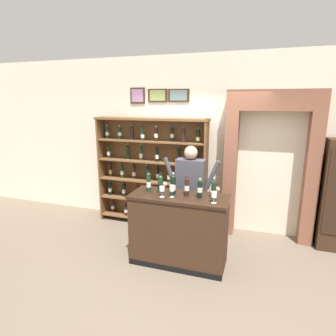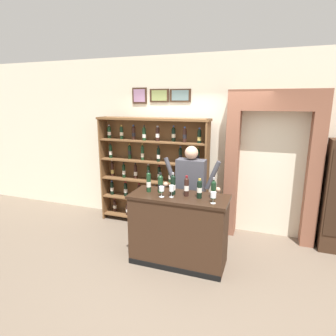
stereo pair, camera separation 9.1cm
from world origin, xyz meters
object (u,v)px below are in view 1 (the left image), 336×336
at_px(tasting_bottle_grappa, 161,183).
at_px(tasting_bottle_super_tuscan, 187,186).
at_px(tasting_counter, 179,229).
at_px(shopkeeper, 190,185).
at_px(tasting_bottle_prosecco, 149,182).
at_px(wine_glass_left, 214,195).
at_px(tasting_bottle_vin_santo, 214,189).
at_px(wine_glass_right, 162,190).
at_px(wine_shelf, 152,169).
at_px(tasting_bottle_chianti, 200,188).
at_px(tasting_bottle_rosso, 173,184).
at_px(wine_glass_spare, 172,189).

height_order(tasting_bottle_grappa, tasting_bottle_super_tuscan, same).
xyz_separation_m(tasting_counter, tasting_bottle_super_tuscan, (0.10, 0.02, 0.67)).
bearing_deg(tasting_bottle_grappa, shopkeeper, 55.66).
xyz_separation_m(tasting_bottle_prosecco, wine_glass_left, (0.99, -0.16, -0.05)).
height_order(tasting_bottle_vin_santo, wine_glass_left, tasting_bottle_vin_santo).
relative_size(shopkeeper, tasting_bottle_super_tuscan, 5.65).
relative_size(tasting_counter, tasting_bottle_grappa, 4.73).
bearing_deg(wine_glass_right, wine_shelf, 117.26).
distance_m(tasting_bottle_super_tuscan, tasting_bottle_vin_santo, 0.38).
relative_size(tasting_bottle_super_tuscan, tasting_bottle_chianti, 1.07).
distance_m(tasting_bottle_prosecco, tasting_bottle_grappa, 0.18).
distance_m(wine_shelf, shopkeeper, 1.12).
bearing_deg(wine_glass_right, tasting_counter, 32.75).
xyz_separation_m(tasting_bottle_grappa, wine_glass_right, (0.09, -0.18, -0.03)).
bearing_deg(tasting_bottle_chianti, tasting_bottle_rosso, 175.75).
height_order(tasting_counter, wine_glass_spare, wine_glass_spare).
height_order(tasting_bottle_prosecco, tasting_bottle_vin_santo, tasting_bottle_prosecco).
xyz_separation_m(tasting_bottle_prosecco, wine_glass_right, (0.26, -0.15, -0.04)).
height_order(tasting_counter, wine_glass_left, wine_glass_left).
relative_size(tasting_bottle_prosecco, tasting_bottle_rosso, 1.00).
bearing_deg(tasting_bottle_super_tuscan, tasting_bottle_prosecco, -179.70).
height_order(tasting_bottle_prosecco, tasting_bottle_chianti, tasting_bottle_prosecco).
height_order(wine_shelf, wine_glass_left, wine_shelf).
distance_m(wine_shelf, tasting_bottle_rosso, 1.40).
relative_size(tasting_bottle_grappa, wine_glass_left, 1.94).
xyz_separation_m(tasting_counter, tasting_bottle_rosso, (-0.10, 0.02, 0.67)).
xyz_separation_m(wine_shelf, wine_glass_right, (0.68, -1.31, 0.07)).
bearing_deg(tasting_counter, tasting_bottle_super_tuscan, 10.91).
relative_size(wine_glass_right, wine_glass_left, 0.99).
relative_size(tasting_counter, wine_glass_right, 9.25).
height_order(shopkeeper, tasting_bottle_chianti, shopkeeper).
relative_size(tasting_counter, wine_glass_spare, 8.15).
distance_m(tasting_counter, tasting_bottle_super_tuscan, 0.67).
height_order(tasting_bottle_super_tuscan, wine_glass_left, tasting_bottle_super_tuscan).
bearing_deg(tasting_counter, wine_glass_right, -147.25).
bearing_deg(tasting_bottle_chianti, shopkeeper, 116.47).
relative_size(tasting_bottle_super_tuscan, wine_glass_right, 1.95).
bearing_deg(wine_shelf, tasting_bottle_rosso, -55.59).
bearing_deg(tasting_bottle_grappa, tasting_counter, -9.04).
bearing_deg(tasting_bottle_vin_santo, tasting_bottle_chianti, -168.16).
distance_m(wine_glass_spare, wine_glass_right, 0.14).
bearing_deg(tasting_bottle_super_tuscan, tasting_counter, -169.09).
height_order(tasting_bottle_rosso, wine_glass_right, tasting_bottle_rosso).
relative_size(tasting_bottle_prosecco, tasting_bottle_chianti, 1.15).
xyz_separation_m(wine_shelf, tasting_bottle_rosso, (0.79, -1.15, 0.11)).
xyz_separation_m(wine_shelf, shopkeeper, (0.92, -0.65, -0.03)).
distance_m(shopkeeper, tasting_bottle_grappa, 0.60).
bearing_deg(tasting_bottle_prosecco, tasting_bottle_chianti, -1.70).
bearing_deg(tasting_bottle_grappa, tasting_bottle_super_tuscan, -3.88).
relative_size(shopkeeper, tasting_bottle_rosso, 5.19).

